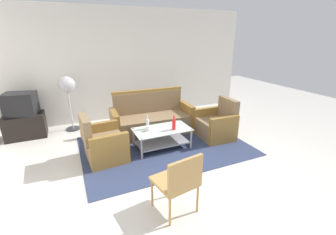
{
  "coord_description": "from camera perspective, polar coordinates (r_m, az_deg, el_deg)",
  "views": [
    {
      "loc": [
        -1.67,
        -3.0,
        2.16
      ],
      "look_at": [
        0.02,
        0.79,
        0.65
      ],
      "focal_mm": 24.66,
      "sensor_mm": 36.0,
      "label": 1
    }
  ],
  "objects": [
    {
      "name": "coffee_table",
      "position": [
        4.56,
        -1.46,
        -4.47
      ],
      "size": [
        1.1,
        0.6,
        0.4
      ],
      "color": "silver",
      "rests_on": "rug"
    },
    {
      "name": "ground_plane",
      "position": [
        4.06,
        4.36,
        -12.24
      ],
      "size": [
        14.0,
        14.0,
        0.0
      ],
      "primitive_type": "plane",
      "color": "beige"
    },
    {
      "name": "armchair_left",
      "position": [
        4.32,
        -15.65,
        -6.48
      ],
      "size": [
        0.74,
        0.8,
        0.85
      ],
      "rotation": [
        0.0,
        0.0,
        -1.51
      ],
      "color": "#7F6647",
      "rests_on": "rug"
    },
    {
      "name": "rug",
      "position": [
        4.75,
        -0.84,
        -7.01
      ],
      "size": [
        3.23,
        2.28,
        0.01
      ],
      "primitive_type": "cube",
      "color": "#2D3856",
      "rests_on": "ground"
    },
    {
      "name": "tv_stand",
      "position": [
        5.94,
        -31.75,
        -1.78
      ],
      "size": [
        0.8,
        0.5,
        0.52
      ],
      "primitive_type": "cube",
      "color": "black",
      "rests_on": "ground"
    },
    {
      "name": "wall_back",
      "position": [
        6.33,
        -8.83,
        12.87
      ],
      "size": [
        6.52,
        0.12,
        2.8
      ],
      "color": "silver",
      "rests_on": "ground"
    },
    {
      "name": "pedestal_fan",
      "position": [
        5.72,
        -23.64,
        6.75
      ],
      "size": [
        0.36,
        0.36,
        1.27
      ],
      "color": "#2D2D33",
      "rests_on": "ground"
    },
    {
      "name": "armchair_right",
      "position": [
        5.13,
        11.85,
        -1.85
      ],
      "size": [
        0.73,
        0.79,
        0.85
      ],
      "rotation": [
        0.0,
        0.0,
        1.53
      ],
      "color": "#7F6647",
      "rests_on": "rug"
    },
    {
      "name": "wicker_chair",
      "position": [
        2.9,
        2.71,
        -15.1
      ],
      "size": [
        0.55,
        0.55,
        0.84
      ],
      "rotation": [
        0.0,
        0.0,
        0.16
      ],
      "color": "#AD844C",
      "rests_on": "ground"
    },
    {
      "name": "television",
      "position": [
        5.8,
        -32.64,
        2.83
      ],
      "size": [
        0.68,
        0.55,
        0.48
      ],
      "rotation": [
        0.0,
        0.0,
        2.94
      ],
      "color": "black",
      "rests_on": "tv_stand"
    },
    {
      "name": "couch",
      "position": [
        5.26,
        -4.01,
        -0.6
      ],
      "size": [
        1.83,
        0.82,
        0.96
      ],
      "rotation": [
        0.0,
        0.0,
        3.1
      ],
      "color": "#7F6647",
      "rests_on": "rug"
    },
    {
      "name": "bottle_clear",
      "position": [
        4.5,
        -5.1,
        -1.55
      ],
      "size": [
        0.07,
        0.07,
        0.28
      ],
      "color": "silver",
      "rests_on": "coffee_table"
    },
    {
      "name": "cup",
      "position": [
        4.42,
        -4.93,
        -2.71
      ],
      "size": [
        0.08,
        0.08,
        0.1
      ],
      "primitive_type": "cylinder",
      "color": "silver",
      "rests_on": "coffee_table"
    },
    {
      "name": "bottle_red",
      "position": [
        4.44,
        1.46,
        -1.7
      ],
      "size": [
        0.07,
        0.07,
        0.29
      ],
      "color": "red",
      "rests_on": "coffee_table"
    }
  ]
}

